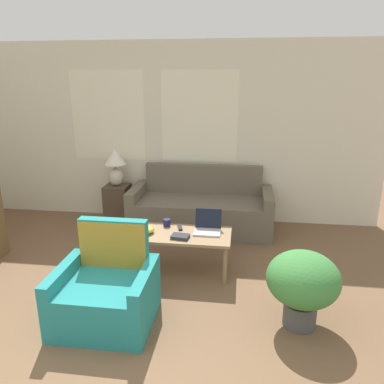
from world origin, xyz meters
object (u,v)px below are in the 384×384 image
at_px(laptop, 208,227).
at_px(potted_plant, 303,282).
at_px(snack_bowl, 146,230).
at_px(book_red, 180,237).
at_px(coffee_table, 181,238).
at_px(couch, 201,210).
at_px(table_lamp, 115,164).
at_px(cup_navy, 167,223).
at_px(tv_remote, 180,228).
at_px(armchair, 107,293).

bearing_deg(laptop, potted_plant, -45.20).
distance_m(snack_bowl, book_red, 0.41).
bearing_deg(coffee_table, potted_plant, -34.50).
height_order(couch, potted_plant, couch).
xyz_separation_m(table_lamp, cup_navy, (1.01, -1.23, -0.39)).
bearing_deg(potted_plant, cup_navy, 143.97).
bearing_deg(laptop, couch, 99.62).
xyz_separation_m(coffee_table, potted_plant, (1.19, -0.82, 0.02)).
distance_m(book_red, tv_remote, 0.27).
distance_m(table_lamp, cup_navy, 1.64).
distance_m(laptop, cup_navy, 0.49).
xyz_separation_m(couch, book_red, (-0.07, -1.41, 0.20)).
relative_size(laptop, tv_remote, 1.87).
bearing_deg(book_red, snack_bowl, 167.52).
bearing_deg(snack_bowl, book_red, -12.48).
relative_size(table_lamp, cup_navy, 6.71).
distance_m(cup_navy, tv_remote, 0.17).
bearing_deg(tv_remote, cup_navy, 162.00).
distance_m(coffee_table, cup_navy, 0.29).
relative_size(coffee_table, tv_remote, 7.03).
xyz_separation_m(coffee_table, book_red, (0.02, -0.13, 0.07)).
bearing_deg(laptop, cup_navy, 168.54).
xyz_separation_m(cup_navy, book_red, (0.21, -0.32, -0.02)).
bearing_deg(laptop, coffee_table, -162.42).
bearing_deg(couch, table_lamp, 173.81).
bearing_deg(book_red, table_lamp, 128.14).
bearing_deg(tv_remote, armchair, -114.06).
height_order(armchair, laptop, armchair).
distance_m(cup_navy, potted_plant, 1.71).
bearing_deg(table_lamp, couch, -6.19).
bearing_deg(laptop, snack_bowl, -168.85).
xyz_separation_m(coffee_table, snack_bowl, (-0.38, -0.04, 0.09)).
distance_m(coffee_table, tv_remote, 0.15).
bearing_deg(coffee_table, armchair, -118.56).
bearing_deg(armchair, cup_navy, 74.20).
xyz_separation_m(couch, laptop, (0.20, -1.19, 0.23)).
xyz_separation_m(cup_navy, tv_remote, (0.16, -0.05, -0.03)).
bearing_deg(book_red, cup_navy, 123.32).
height_order(book_red, potted_plant, potted_plant).
xyz_separation_m(coffee_table, tv_remote, (-0.03, 0.14, 0.06)).
height_order(laptop, potted_plant, potted_plant).
distance_m(table_lamp, potted_plant, 3.31).
height_order(coffee_table, cup_navy, cup_navy).
bearing_deg(snack_bowl, armchair, -98.31).
height_order(laptop, cup_navy, laptop).
xyz_separation_m(laptop, potted_plant, (0.90, -0.91, -0.09)).
bearing_deg(couch, cup_navy, -104.33).
relative_size(coffee_table, cup_navy, 13.33).
xyz_separation_m(tv_remote, potted_plant, (1.22, -0.95, -0.04)).
height_order(laptop, snack_bowl, laptop).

